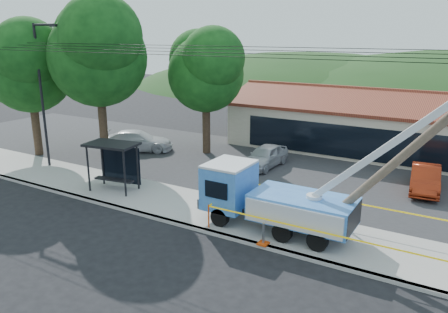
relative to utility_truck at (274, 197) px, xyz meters
name	(u,v)px	position (x,y,z in m)	size (l,w,h in m)	color
ground	(177,252)	(-2.49, -3.72, -1.60)	(120.00, 120.00, 0.00)	black
curb	(206,231)	(-2.49, -1.62, -1.52)	(60.00, 0.25, 0.15)	#A29F98
sidewalk	(227,216)	(-2.49, 0.28, -1.52)	(60.00, 4.00, 0.15)	#A29F98
parking_lot	(292,172)	(-2.49, 8.28, -1.55)	(60.00, 12.00, 0.10)	#28282B
strip_mall	(387,127)	(1.51, 16.26, 0.29)	(22.50, 8.53, 4.67)	#BBAA94
streetlight	(43,86)	(-16.27, 1.28, 3.71)	(2.13, 0.22, 9.00)	black
tree_west_near	(97,48)	(-14.49, 4.28, 5.93)	(7.56, 6.72, 10.80)	#332316
tree_west_far	(28,62)	(-19.49, 2.78, 4.95)	(6.84, 6.08, 9.48)	#332316
tree_lot	(206,67)	(-9.49, 9.28, 4.61)	(6.30, 5.60, 8.94)	#332316
hill_west	(307,87)	(-17.49, 51.28, -1.60)	(78.40, 56.00, 28.00)	#1B3D16
utility_truck	(274,197)	(0.00, 0.00, 0.00)	(11.73, 3.60, 8.00)	black
leaning_pole	(412,149)	(5.23, 0.23, 2.83)	(6.81, 1.87, 7.97)	brown
bus_shelter	(114,155)	(-9.55, 0.21, 0.48)	(2.95, 2.09, 2.62)	black
caution_tape	(341,222)	(2.85, 0.42, -0.66)	(10.72, 3.67, 1.06)	#E9450C
car_silver	(265,168)	(-4.37, 8.32, -1.60)	(1.67, 4.14, 1.41)	#AEB2B5
car_red	(423,192)	(5.08, 8.68, -1.60)	(1.46, 4.20, 1.38)	maroon
car_white	(138,152)	(-14.14, 7.16, -1.60)	(2.07, 5.09, 1.48)	silver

